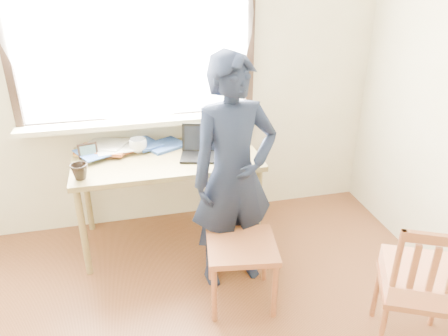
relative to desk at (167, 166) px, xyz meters
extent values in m
cube|color=beige|center=(0.05, 0.37, 0.64)|extent=(3.50, 0.02, 2.60)
cube|color=white|center=(-0.15, 0.36, 0.94)|extent=(1.70, 0.01, 1.30)
cube|color=black|center=(-0.15, 0.34, 0.26)|extent=(1.82, 0.06, 0.06)
cube|color=black|center=(-1.03, 0.34, 0.94)|extent=(0.06, 0.06, 1.30)
cube|color=black|center=(0.73, 0.34, 0.94)|extent=(0.06, 0.06, 1.30)
cube|color=beige|center=(-0.15, 0.27, 0.27)|extent=(1.85, 0.20, 0.04)
cube|color=white|center=(-0.15, 0.28, 1.04)|extent=(1.95, 0.02, 1.65)
cube|color=olive|center=(0.00, 0.00, 0.06)|extent=(1.37, 0.69, 0.04)
cylinder|color=olive|center=(-0.64, -0.29, -0.31)|extent=(0.05, 0.05, 0.70)
cylinder|color=olive|center=(-0.64, 0.29, -0.31)|extent=(0.05, 0.05, 0.70)
cylinder|color=olive|center=(0.64, -0.29, -0.31)|extent=(0.05, 0.05, 0.70)
cylinder|color=olive|center=(0.64, 0.29, -0.31)|extent=(0.05, 0.05, 0.70)
cube|color=black|center=(0.26, -0.08, 0.08)|extent=(0.37, 0.30, 0.02)
cube|color=black|center=(0.29, 0.03, 0.19)|extent=(0.33, 0.15, 0.21)
cube|color=black|center=(0.29, 0.03, 0.19)|extent=(0.29, 0.12, 0.17)
cube|color=black|center=(0.26, -0.09, 0.09)|extent=(0.31, 0.20, 0.00)
imported|color=white|center=(-0.20, 0.14, 0.13)|extent=(0.18, 0.18, 0.11)
imported|color=black|center=(-0.60, -0.22, 0.13)|extent=(0.12, 0.12, 0.11)
ellipsoid|color=black|center=(0.42, -0.10, 0.09)|extent=(0.10, 0.07, 0.04)
cube|color=white|center=(0.01, 0.19, 0.09)|extent=(0.35, 0.32, 0.02)
cube|color=#2C4D91|center=(0.00, 0.10, 0.09)|extent=(0.22, 0.30, 0.02)
cube|color=white|center=(-0.12, 0.16, 0.10)|extent=(0.25, 0.29, 0.02)
cube|color=#2C4D91|center=(-0.52, 0.07, 0.09)|extent=(0.28, 0.32, 0.01)
cube|color=white|center=(-0.06, 0.08, 0.10)|extent=(0.36, 0.35, 0.01)
cube|color=white|center=(-0.12, 0.29, 0.10)|extent=(0.31, 0.34, 0.01)
cube|color=white|center=(0.04, 0.12, 0.10)|extent=(0.31, 0.28, 0.01)
cube|color=white|center=(-0.11, 0.06, 0.11)|extent=(0.27, 0.34, 0.02)
cube|color=white|center=(-0.14, 0.12, 0.12)|extent=(0.37, 0.38, 0.02)
cube|color=orange|center=(-0.10, 0.13, 0.12)|extent=(0.21, 0.25, 0.02)
imported|color=white|center=(-0.41, 0.22, 0.09)|extent=(0.31, 0.35, 0.03)
imported|color=white|center=(0.33, 0.21, 0.09)|extent=(0.33, 0.34, 0.02)
cube|color=black|center=(-0.56, 0.10, 0.13)|extent=(0.14, 0.04, 0.11)
cube|color=#31662D|center=(-0.56, 0.10, 0.13)|extent=(0.11, 0.03, 0.08)
cube|color=#975531|center=(0.36, -0.80, -0.23)|extent=(0.49, 0.48, 0.04)
cylinder|color=#975531|center=(0.15, -0.95, -0.46)|extent=(0.04, 0.04, 0.41)
cylinder|color=#975531|center=(0.21, -0.60, -0.46)|extent=(0.04, 0.04, 0.41)
cylinder|color=#975531|center=(0.52, -1.01, -0.46)|extent=(0.04, 0.04, 0.41)
cylinder|color=#975531|center=(0.58, -0.66, -0.46)|extent=(0.04, 0.04, 0.41)
cube|color=#975531|center=(1.23, -1.38, -0.26)|extent=(0.54, 0.53, 0.04)
cylinder|color=#975531|center=(1.46, -1.31, -0.47)|extent=(0.03, 0.03, 0.38)
cylinder|color=#975531|center=(1.15, -1.15, -0.47)|extent=(0.03, 0.03, 0.38)
cylinder|color=#975531|center=(1.00, -1.45, -0.47)|extent=(0.03, 0.03, 0.38)
cylinder|color=#975531|center=(1.00, -1.46, -0.01)|extent=(0.03, 0.03, 0.46)
cube|color=#975531|center=(1.15, -1.54, 0.19)|extent=(0.35, 0.19, 0.06)
cube|color=#975531|center=(1.15, -1.54, -0.04)|extent=(0.04, 0.03, 0.37)
cube|color=#975531|center=(1.07, -1.50, -0.04)|extent=(0.04, 0.03, 0.37)
cube|color=red|center=(1.23, -1.38, -0.18)|extent=(0.52, 0.52, 0.12)
imported|color=black|center=(0.38, -0.55, 0.14)|extent=(0.63, 0.46, 1.60)
camera|label=1|loc=(-0.28, -2.98, 1.43)|focal=35.00mm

